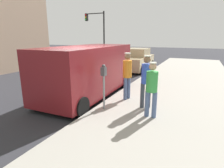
{
  "coord_description": "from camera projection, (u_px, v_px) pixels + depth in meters",
  "views": [
    {
      "loc": [
        4.12,
        -6.19,
        2.54
      ],
      "look_at": [
        1.65,
        -0.98,
        1.05
      ],
      "focal_mm": 29.53,
      "sensor_mm": 36.0,
      "label": 1
    }
  ],
  "objects": [
    {
      "name": "ground_plane",
      "position": [
        87.0,
        99.0,
        7.76
      ],
      "size": [
        80.0,
        80.0,
        0.0
      ],
      "primitive_type": "plane",
      "color": "#2D2D33"
    },
    {
      "name": "sidewalk_slab",
      "position": [
        173.0,
        111.0,
        6.29
      ],
      "size": [
        5.0,
        32.0,
        0.15
      ],
      "primitive_type": "cube",
      "color": "#9E998E",
      "rests_on": "ground"
    },
    {
      "name": "parking_meter_near",
      "position": [
        104.0,
        79.0,
        6.04
      ],
      "size": [
        0.14,
        0.18,
        1.52
      ],
      "color": "gray",
      "rests_on": "sidewalk_slab"
    },
    {
      "name": "pedestrian_in_blue",
      "position": [
        146.0,
        78.0,
        6.14
      ],
      "size": [
        0.34,
        0.34,
        1.8
      ],
      "color": "#383D47",
      "rests_on": "sidewalk_slab"
    },
    {
      "name": "pedestrian_in_green",
      "position": [
        152.0,
        86.0,
        5.43
      ],
      "size": [
        0.36,
        0.34,
        1.68
      ],
      "color": "#4C608C",
      "rests_on": "sidewalk_slab"
    },
    {
      "name": "pedestrian_in_orange",
      "position": [
        127.0,
        73.0,
        7.04
      ],
      "size": [
        0.34,
        0.35,
        1.8
      ],
      "color": "#4C608C",
      "rests_on": "sidewalk_slab"
    },
    {
      "name": "parked_van",
      "position": [
        88.0,
        70.0,
        7.9
      ],
      "size": [
        2.23,
        5.25,
        2.15
      ],
      "color": "maroon",
      "rests_on": "ground"
    },
    {
      "name": "parked_sedan_ahead",
      "position": [
        136.0,
        60.0,
        14.37
      ],
      "size": [
        2.02,
        4.44,
        1.65
      ],
      "color": "tan",
      "rests_on": "ground"
    },
    {
      "name": "traffic_light_corner",
      "position": [
        97.0,
        27.0,
        20.48
      ],
      "size": [
        2.48,
        0.42,
        5.2
      ],
      "color": "black",
      "rests_on": "ground"
    }
  ]
}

